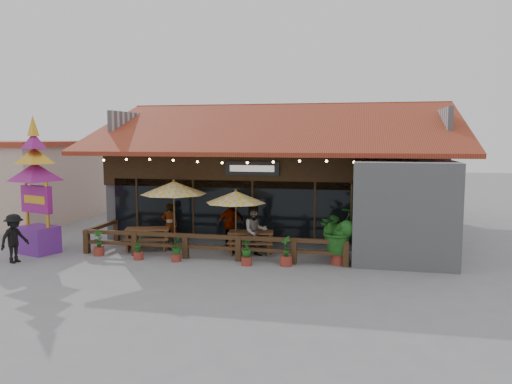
% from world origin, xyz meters
% --- Properties ---
extents(ground, '(100.00, 100.00, 0.00)m').
position_xyz_m(ground, '(0.00, 0.00, 0.00)').
color(ground, gray).
rests_on(ground, ground).
extents(restaurant_building, '(15.50, 14.73, 6.09)m').
position_xyz_m(restaurant_building, '(0.26, 6.61, 2.21)').
color(restaurant_building, '#A2A2A6').
rests_on(restaurant_building, ground).
extents(patio_railing, '(10.00, 2.60, 0.92)m').
position_xyz_m(patio_railing, '(-2.25, -0.27, 0.61)').
color(patio_railing, '#49301A').
rests_on(patio_railing, ground).
extents(neighbor_building, '(8.40, 8.40, 4.22)m').
position_xyz_m(neighbor_building, '(-15.00, 6.00, 2.14)').
color(neighbor_building, beige).
rests_on(neighbor_building, ground).
extents(umbrella_left, '(3.36, 3.36, 2.80)m').
position_xyz_m(umbrella_left, '(-3.46, 0.88, 2.44)').
color(umbrella_left, brown).
rests_on(umbrella_left, ground).
extents(umbrella_right, '(2.50, 2.50, 2.48)m').
position_xyz_m(umbrella_right, '(-0.90, 0.70, 2.16)').
color(umbrella_right, brown).
rests_on(umbrella_right, ground).
extents(picnic_table_left, '(2.09, 1.93, 0.83)m').
position_xyz_m(picnic_table_left, '(-4.53, 0.71, 0.56)').
color(picnic_table_left, brown).
rests_on(picnic_table_left, ground).
extents(picnic_table_right, '(1.92, 1.72, 0.83)m').
position_xyz_m(picnic_table_right, '(-0.36, 0.92, 0.56)').
color(picnic_table_right, brown).
rests_on(picnic_table_right, ground).
extents(thai_sign_tower, '(2.64, 2.64, 5.65)m').
position_xyz_m(thai_sign_tower, '(-8.32, -0.87, 2.99)').
color(thai_sign_tower, '#6B2893').
rests_on(thai_sign_tower, ground).
extents(tropical_plant, '(1.89, 1.79, 2.06)m').
position_xyz_m(tropical_plant, '(3.05, -0.19, 1.18)').
color(tropical_plant, maroon).
rests_on(tropical_plant, ground).
extents(diner_a, '(0.73, 0.58, 1.76)m').
position_xyz_m(diner_a, '(-3.87, 1.41, 0.88)').
color(diner_a, '#372411').
rests_on(diner_a, ground).
extents(diner_b, '(1.16, 1.08, 1.91)m').
position_xyz_m(diner_b, '(-0.07, 0.33, 0.96)').
color(diner_b, '#372411').
rests_on(diner_b, ground).
extents(diner_c, '(1.15, 0.61, 1.87)m').
position_xyz_m(diner_c, '(-1.37, 1.68, 0.93)').
color(diner_c, '#372411').
rests_on(diner_c, ground).
extents(pedestrian, '(0.87, 1.24, 1.75)m').
position_xyz_m(pedestrian, '(-8.21, -2.35, 0.87)').
color(pedestrian, black).
rests_on(pedestrian, ground).
extents(planter_a, '(0.41, 0.39, 0.96)m').
position_xyz_m(planter_a, '(-5.86, -0.74, 0.41)').
color(planter_a, maroon).
rests_on(planter_a, ground).
extents(planter_b, '(0.35, 0.35, 0.86)m').
position_xyz_m(planter_b, '(-4.12, -1.03, 0.39)').
color(planter_b, maroon).
rests_on(planter_b, ground).
extents(planter_c, '(0.67, 0.66, 0.83)m').
position_xyz_m(planter_c, '(-2.67, -1.02, 0.47)').
color(planter_c, maroon).
rests_on(planter_c, ground).
extents(planter_d, '(0.46, 0.46, 0.91)m').
position_xyz_m(planter_d, '(-0.08, -1.02, 0.44)').
color(planter_d, maroon).
rests_on(planter_d, ground).
extents(planter_e, '(0.44, 0.43, 1.04)m').
position_xyz_m(planter_e, '(1.27, -0.80, 0.44)').
color(planter_e, maroon).
rests_on(planter_e, ground).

